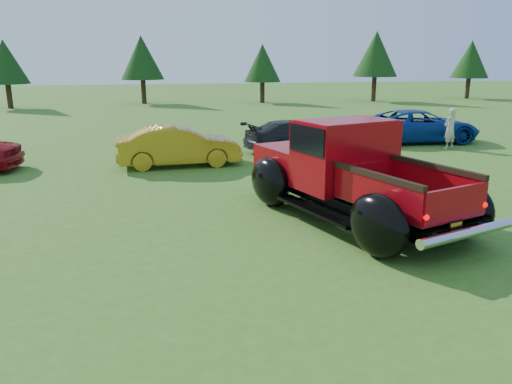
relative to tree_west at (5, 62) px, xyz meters
name	(u,v)px	position (x,y,z in m)	size (l,w,h in m)	color
ground	(281,247)	(12.00, -29.00, -3.11)	(120.00, 120.00, 0.00)	#3E611B
tree_west	(5,62)	(0.00, 0.00, 0.00)	(2.94, 2.94, 4.60)	#332114
tree_mid_left	(142,58)	(9.00, 2.00, 0.27)	(3.20, 3.20, 5.00)	#332114
tree_mid_right	(262,63)	(18.00, 1.00, -0.14)	(2.82, 2.82, 4.40)	#332114
tree_east	(376,54)	(27.00, 0.50, 0.55)	(3.46, 3.46, 5.40)	#332114
tree_far_east	(471,59)	(36.00, 1.50, 0.14)	(3.07, 3.07, 4.80)	#332114
pickup_truck	(344,170)	(13.82, -27.33, -2.10)	(4.07, 6.07, 2.12)	black
show_car_yellow	(179,146)	(10.50, -21.37, -2.46)	(1.37, 3.94, 1.30)	#AE8017
show_car_grey	(297,136)	(14.94, -19.64, -2.53)	(1.63, 4.01, 1.16)	black
show_car_blue	(420,126)	(20.50, -18.57, -2.44)	(2.21, 4.79, 1.33)	navy
spectator	(450,129)	(20.82, -20.26, -2.33)	(0.57, 0.37, 1.55)	#B8B5A0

